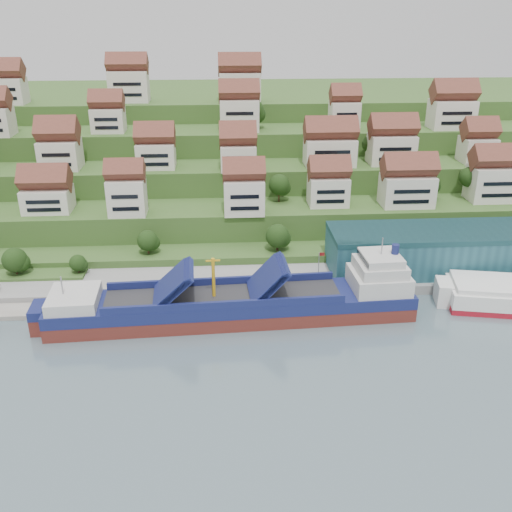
{
  "coord_description": "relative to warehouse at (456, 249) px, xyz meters",
  "views": [
    {
      "loc": [
        -3.14,
        -103.81,
        60.03
      ],
      "look_at": [
        4.29,
        14.0,
        8.0
      ],
      "focal_mm": 40.0,
      "sensor_mm": 36.0,
      "label": 1
    }
  ],
  "objects": [
    {
      "name": "quay",
      "position": [
        -32.0,
        -2.0,
        -6.1
      ],
      "size": [
        180.0,
        14.0,
        2.2
      ],
      "primitive_type": "cube",
      "color": "gray",
      "rests_on": "ground"
    },
    {
      "name": "ground",
      "position": [
        -52.0,
        -17.0,
        -7.2
      ],
      "size": [
        300.0,
        300.0,
        0.0
      ],
      "primitive_type": "plane",
      "color": "slate",
      "rests_on": "ground"
    },
    {
      "name": "hillside_village",
      "position": [
        -54.1,
        41.42,
        16.34
      ],
      "size": [
        157.49,
        62.31,
        29.8
      ],
      "color": "silver",
      "rests_on": "ground"
    },
    {
      "name": "hillside",
      "position": [
        -52.0,
        86.55,
        3.46
      ],
      "size": [
        260.0,
        128.0,
        31.0
      ],
      "color": "#2D4C1E",
      "rests_on": "ground"
    },
    {
      "name": "cargo_ship",
      "position": [
        -51.26,
        -16.79,
        -4.01
      ],
      "size": [
        75.42,
        15.3,
        16.58
      ],
      "rotation": [
        0.0,
        0.0,
        0.05
      ],
      "color": "maroon",
      "rests_on": "ground"
    },
    {
      "name": "warehouse",
      "position": [
        0.0,
        0.0,
        0.0
      ],
      "size": [
        60.0,
        15.0,
        10.0
      ],
      "primitive_type": "cube",
      "color": "#235561",
      "rests_on": "quay"
    },
    {
      "name": "hillside_trees",
      "position": [
        -58.92,
        27.53,
        9.56
      ],
      "size": [
        143.55,
        60.93,
        31.11
      ],
      "color": "#203E14",
      "rests_on": "ground"
    },
    {
      "name": "flagpole",
      "position": [
        -33.89,
        -7.0,
        -0.32
      ],
      "size": [
        1.28,
        0.16,
        8.0
      ],
      "color": "gray",
      "rests_on": "quay"
    }
  ]
}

